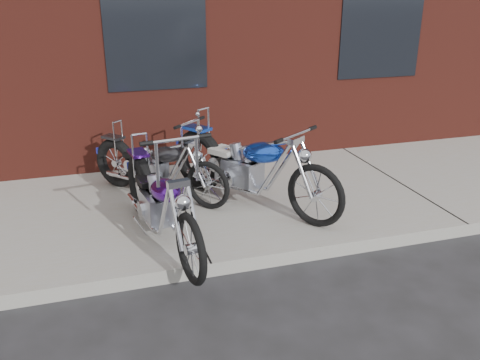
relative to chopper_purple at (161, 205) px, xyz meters
name	(u,v)px	position (x,y,z in m)	size (l,w,h in m)	color
ground	(212,277)	(0.38, -0.60, -0.57)	(120.00, 120.00, 0.00)	#242424
sidewalk	(182,210)	(0.38, 0.90, -0.49)	(22.00, 3.00, 0.15)	#A2A2A1
chopper_purple	(161,205)	(0.00, 0.00, 0.00)	(0.62, 2.30, 1.30)	black
chopper_blue	(248,170)	(1.16, 0.67, 0.04)	(1.51, 2.15, 1.10)	black
chopper_third	(156,168)	(0.13, 1.26, -0.04)	(1.49, 1.59, 1.06)	black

